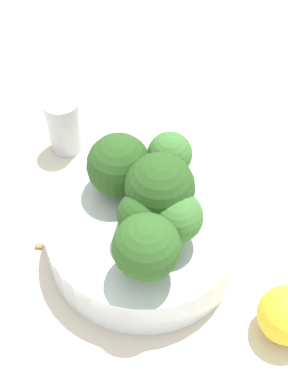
# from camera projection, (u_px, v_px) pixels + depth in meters

# --- Properties ---
(ground_plane) EXTENTS (3.00, 3.00, 0.00)m
(ground_plane) POSITION_uv_depth(u_px,v_px,m) (144.00, 249.00, 0.47)
(ground_plane) COLOR beige
(bowl) EXTENTS (0.16, 0.16, 0.04)m
(bowl) POSITION_uv_depth(u_px,v_px,m) (144.00, 234.00, 0.45)
(bowl) COLOR silver
(bowl) RESTS_ON ground_plane
(broccoli_floret_0) EXTENTS (0.04, 0.04, 0.05)m
(broccoli_floret_0) POSITION_uv_depth(u_px,v_px,m) (170.00, 156.00, 0.43)
(broccoli_floret_0) COLOR #7A9E5B
(broccoli_floret_0) RESTS_ON bowl
(broccoli_floret_1) EXTENTS (0.04, 0.04, 0.05)m
(broccoli_floret_1) POSITION_uv_depth(u_px,v_px,m) (177.00, 218.00, 0.40)
(broccoli_floret_1) COLOR #8EB770
(broccoli_floret_1) RESTS_ON bowl
(broccoli_floret_2) EXTENTS (0.05, 0.05, 0.06)m
(broccoli_floret_2) POSITION_uv_depth(u_px,v_px,m) (146.00, 248.00, 0.37)
(broccoli_floret_2) COLOR #7A9E5B
(broccoli_floret_2) RESTS_ON bowl
(broccoli_floret_3) EXTENTS (0.05, 0.05, 0.07)m
(broccoli_floret_3) POSITION_uv_depth(u_px,v_px,m) (160.00, 184.00, 0.40)
(broccoli_floret_3) COLOR #84AD66
(broccoli_floret_3) RESTS_ON bowl
(broccoli_floret_4) EXTENTS (0.04, 0.04, 0.05)m
(broccoli_floret_4) POSITION_uv_depth(u_px,v_px,m) (135.00, 215.00, 0.40)
(broccoli_floret_4) COLOR #84AD66
(broccoli_floret_4) RESTS_ON bowl
(broccoli_floret_5) EXTENTS (0.05, 0.05, 0.05)m
(broccoli_floret_5) POSITION_uv_depth(u_px,v_px,m) (119.00, 166.00, 0.43)
(broccoli_floret_5) COLOR #8EB770
(broccoli_floret_5) RESTS_ON bowl
(pepper_shaker) EXTENTS (0.03, 0.03, 0.06)m
(pepper_shaker) POSITION_uv_depth(u_px,v_px,m) (64.00, 125.00, 0.52)
(pepper_shaker) COLOR #B2B7BC
(pepper_shaker) RESTS_ON ground_plane
(lemon_wedge) EXTENTS (0.05, 0.05, 0.05)m
(lemon_wedge) POSITION_uv_depth(u_px,v_px,m) (287.00, 315.00, 0.40)
(lemon_wedge) COLOR yellow
(lemon_wedge) RESTS_ON ground_plane
(almond_crumb_0) EXTENTS (0.01, 0.00, 0.01)m
(almond_crumb_0) POSITION_uv_depth(u_px,v_px,m) (38.00, 245.00, 0.46)
(almond_crumb_0) COLOR olive
(almond_crumb_0) RESTS_ON ground_plane
(almond_crumb_1) EXTENTS (0.01, 0.01, 0.01)m
(almond_crumb_1) POSITION_uv_depth(u_px,v_px,m) (283.00, 289.00, 0.44)
(almond_crumb_1) COLOR tan
(almond_crumb_1) RESTS_ON ground_plane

